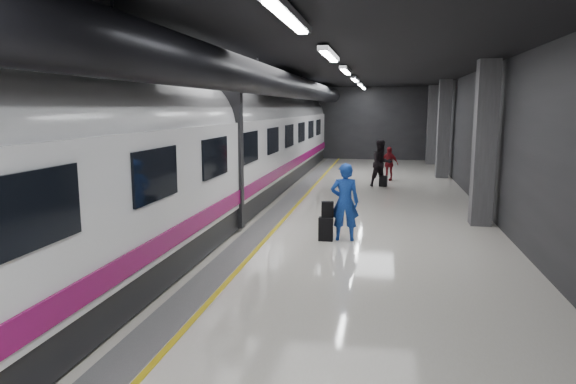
{
  "coord_description": "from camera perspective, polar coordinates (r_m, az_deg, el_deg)",
  "views": [
    {
      "loc": [
        1.86,
        -12.75,
        3.22
      ],
      "look_at": [
        -0.23,
        -1.58,
        1.35
      ],
      "focal_mm": 32.0,
      "sensor_mm": 36.0,
      "label": 1
    }
  ],
  "objects": [
    {
      "name": "ground",
      "position": [
        13.28,
        2.24,
        -4.71
      ],
      "size": [
        40.0,
        40.0,
        0.0
      ],
      "primitive_type": "plane",
      "color": "silver",
      "rests_on": "ground"
    },
    {
      "name": "platform_hall",
      "position": [
        13.87,
        1.73,
        10.63
      ],
      "size": [
        10.02,
        40.02,
        4.51
      ],
      "color": "black",
      "rests_on": "ground"
    },
    {
      "name": "train",
      "position": [
        13.78,
        -11.22,
        4.36
      ],
      "size": [
        3.05,
        38.0,
        4.05
      ],
      "color": "black",
      "rests_on": "ground"
    },
    {
      "name": "traveler_main",
      "position": [
        12.57,
        6.33,
        -1.11
      ],
      "size": [
        0.72,
        0.5,
        1.91
      ],
      "primitive_type": "imported",
      "rotation": [
        0.0,
        0.0,
        3.21
      ],
      "color": "#1745AE",
      "rests_on": "ground"
    },
    {
      "name": "suitcase_main",
      "position": [
        12.62,
        4.23,
        -4.12
      ],
      "size": [
        0.36,
        0.23,
        0.58
      ],
      "primitive_type": "cube",
      "rotation": [
        0.0,
        0.0,
        0.03
      ],
      "color": "black",
      "rests_on": "ground"
    },
    {
      "name": "shoulder_bag",
      "position": [
        12.55,
        4.41,
        -1.94
      ],
      "size": [
        0.32,
        0.2,
        0.39
      ],
      "primitive_type": "cube",
      "rotation": [
        0.0,
        0.0,
        0.16
      ],
      "color": "black",
      "rests_on": "suitcase_main"
    },
    {
      "name": "traveler_far_a",
      "position": [
        21.43,
        10.33,
        3.15
      ],
      "size": [
        1.17,
        1.08,
        1.94
      ],
      "primitive_type": "imported",
      "rotation": [
        0.0,
        0.0,
        0.48
      ],
      "color": "black",
      "rests_on": "ground"
    },
    {
      "name": "traveler_far_b",
      "position": [
        23.48,
        11.12,
        3.12
      ],
      "size": [
        0.95,
        0.67,
        1.5
      ],
      "primitive_type": "imported",
      "rotation": [
        0.0,
        0.0,
        -0.38
      ],
      "color": "maroon",
      "rests_on": "ground"
    },
    {
      "name": "suitcase_far",
      "position": [
        21.58,
        10.53,
        1.21
      ],
      "size": [
        0.35,
        0.28,
        0.45
      ],
      "primitive_type": "cube",
      "rotation": [
        0.0,
        0.0,
        -0.28
      ],
      "color": "black",
      "rests_on": "ground"
    }
  ]
}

